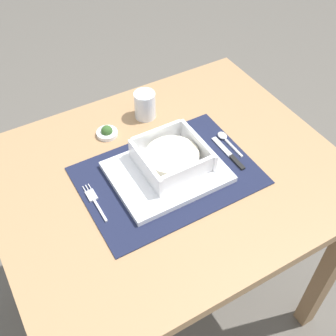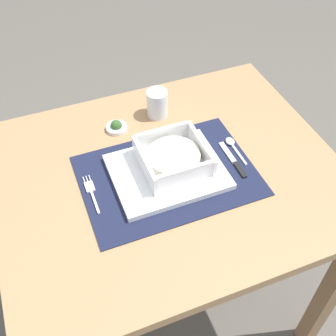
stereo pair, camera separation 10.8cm
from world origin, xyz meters
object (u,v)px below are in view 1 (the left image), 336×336
dining_table (168,198)px  drinking_glass (145,106)px  butter_knife (230,155)px  spoon (225,138)px  condiment_saucer (107,132)px  porridge_bowl (171,157)px  fork (94,200)px

dining_table → drinking_glass: drinking_glass is taller
dining_table → butter_knife: (0.17, -0.03, 0.11)m
spoon → dining_table: bearing=-172.0°
butter_knife → condiment_saucer: 0.35m
condiment_saucer → dining_table: bearing=-69.4°
drinking_glass → butter_knife: bearing=-65.8°
butter_knife → drinking_glass: 0.29m
porridge_bowl → condiment_saucer: size_ratio=2.75×
butter_knife → spoon: bearing=70.0°
fork → butter_knife: size_ratio=0.90×
porridge_bowl → butter_knife: (0.16, -0.04, -0.04)m
spoon → butter_knife: bearing=-111.6°
fork → porridge_bowl: bearing=4.6°
dining_table → porridge_bowl: (0.01, 0.00, 0.15)m
condiment_saucer → porridge_bowl: bearing=-65.9°
dining_table → fork: bearing=178.9°
dining_table → porridge_bowl: bearing=18.4°
dining_table → drinking_glass: bearing=76.5°
drinking_glass → fork: bearing=-139.3°
spoon → porridge_bowl: bearing=-172.8°
butter_knife → condiment_saucer: condiment_saucer is taller
fork → spoon: bearing=7.4°
spoon → butter_knife: (-0.02, -0.06, -0.00)m
fork → butter_knife: bearing=-1.3°
spoon → drinking_glass: drinking_glass is taller
porridge_bowl → condiment_saucer: 0.23m
fork → drinking_glass: bearing=45.2°
drinking_glass → spoon: bearing=-54.9°
spoon → condiment_saucer: size_ratio=1.83×
spoon → fork: bearing=-176.1°
dining_table → condiment_saucer: condiment_saucer is taller
porridge_bowl → spoon: bearing=6.3°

